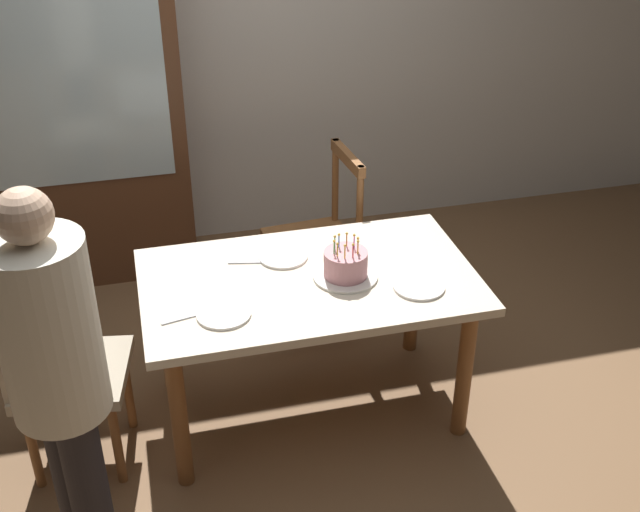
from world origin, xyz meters
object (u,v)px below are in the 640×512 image
chair_upholstered (48,359)px  person_celebrant (58,377)px  plate_far_side (283,256)px  plate_near_celebrant (224,314)px  plate_near_guest (419,286)px  dining_table (309,296)px  birthday_cake (346,266)px  chair_spindle_back (316,242)px  china_cabinet (82,120)px

chair_upholstered → person_celebrant: 0.71m
plate_far_side → person_celebrant: 1.26m
plate_near_celebrant → plate_near_guest: size_ratio=1.00×
plate_near_guest → dining_table: bearing=156.0°
plate_near_celebrant → plate_far_side: 0.50m
birthday_cake → chair_upholstered: chair_upholstered is taller
person_celebrant → dining_table: bearing=33.1°
person_celebrant → birthday_cake: bearing=28.0°
birthday_cake → plate_near_guest: (0.28, -0.16, -0.05)m
person_celebrant → plate_near_guest: bearing=17.7°
person_celebrant → plate_near_celebrant: bearing=37.2°
plate_near_celebrant → chair_spindle_back: chair_spindle_back is taller
plate_near_guest → china_cabinet: bearing=127.6°
plate_far_side → china_cabinet: 1.62m
dining_table → plate_near_celebrant: bearing=-154.1°
dining_table → plate_far_side: plate_far_side is taller
chair_upholstered → person_celebrant: person_celebrant is taller
plate_far_side → person_celebrant: size_ratio=0.14×
birthday_cake → plate_near_guest: birthday_cake is taller
dining_table → chair_upholstered: (-1.11, -0.05, -0.10)m
chair_spindle_back → chair_upholstered: size_ratio=1.00×
dining_table → chair_spindle_back: chair_spindle_back is taller
person_celebrant → chair_spindle_back: bearing=49.0°
chair_upholstered → chair_spindle_back: bearing=30.9°
plate_near_guest → person_celebrant: person_celebrant is taller
dining_table → person_celebrant: size_ratio=0.92×
chair_spindle_back → china_cabinet: (-1.14, 0.81, 0.49)m
dining_table → plate_near_guest: 0.48m
chair_upholstered → person_celebrant: bearing=-79.4°
dining_table → birthday_cake: birthday_cake is taller
birthday_cake → chair_upholstered: size_ratio=0.29×
dining_table → plate_far_side: 0.23m
dining_table → chair_spindle_back: bearing=73.6°
plate_far_side → person_celebrant: person_celebrant is taller
plate_near_guest → china_cabinet: size_ratio=0.12×
chair_upholstered → plate_far_side: bearing=12.9°
birthday_cake → chair_spindle_back: 0.85m
dining_table → birthday_cake: (0.15, -0.04, 0.16)m
chair_upholstered → china_cabinet: china_cabinet is taller
plate_near_celebrant → china_cabinet: (-0.52, 1.75, 0.22)m
birthday_cake → china_cabinet: size_ratio=0.15×
birthday_cake → plate_near_celebrant: bearing=-164.2°
plate_far_side → person_celebrant: (-0.92, -0.84, 0.16)m
plate_far_side → plate_near_guest: 0.63m
birthday_cake → plate_near_guest: bearing=-29.2°
plate_far_side → plate_near_guest: size_ratio=1.00×
chair_spindle_back → person_celebrant: bearing=-131.0°
chair_spindle_back → plate_far_side: bearing=-117.7°
china_cabinet → person_celebrant: bearing=-92.0°
plate_near_celebrant → chair_spindle_back: size_ratio=0.23×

